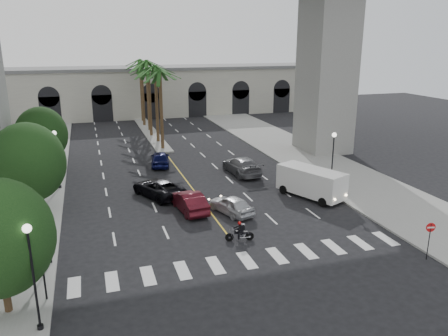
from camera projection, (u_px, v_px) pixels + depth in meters
ground at (239, 250)px, 27.92m from camera, size 140.00×140.00×0.00m
sidewalk_left at (15, 196)px, 37.28m from camera, size 8.00×100.00×0.15m
sidewalk_right at (325, 167)px, 45.97m from camera, size 8.00×100.00×0.15m
median at (151, 133)px, 62.66m from camera, size 2.00×24.00×0.20m
pier_building at (135, 91)px, 77.05m from camera, size 71.00×10.50×8.50m
palm_a at (160, 74)px, 50.99m from camera, size 3.20×3.20×10.30m
palm_b at (155, 70)px, 54.60m from camera, size 3.20×3.20×10.60m
palm_c at (148, 71)px, 58.30m from camera, size 3.20×3.20×10.10m
palm_d at (147, 64)px, 61.86m from camera, size 3.20×3.20×10.90m
palm_e at (141, 66)px, 65.58m from camera, size 3.20×3.20×10.40m
palm_f at (140, 63)px, 69.25m from camera, size 3.20×3.20×10.70m
street_tree_mid at (28, 163)px, 32.12m from camera, size 5.44×5.44×7.21m
street_tree_far at (42, 135)px, 43.19m from camera, size 5.04×5.04×6.68m
lamp_post_left_near at (32, 269)px, 19.14m from camera, size 0.40×0.40×5.35m
lamp_post_left_far at (56, 155)px, 38.35m from camera, size 0.40×0.40×5.35m
lamp_post_right at (333, 157)px, 37.64m from camera, size 0.40×0.40×5.35m
traffic_signal_near at (41, 257)px, 21.65m from camera, size 0.25×0.18×3.65m
traffic_signal_far at (47, 226)px, 25.31m from camera, size 0.25×0.18×3.65m
motorcycle_rider at (240, 232)px, 28.99m from camera, size 1.92×0.57×1.40m
car_a at (232, 205)px, 33.57m from camera, size 2.96×4.49×1.42m
car_b at (189, 202)px, 34.02m from camera, size 2.24×4.97×1.58m
car_c at (158, 188)px, 37.30m from camera, size 4.58×6.03×1.52m
car_d at (242, 166)px, 43.60m from camera, size 2.76×6.03×1.71m
car_e at (160, 159)px, 46.38m from camera, size 2.57×4.86×1.58m
cargo_van at (311, 182)px, 36.84m from camera, size 4.36×6.28×2.51m
do_not_enter_sign at (430, 233)px, 26.16m from camera, size 0.58×0.16×2.42m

